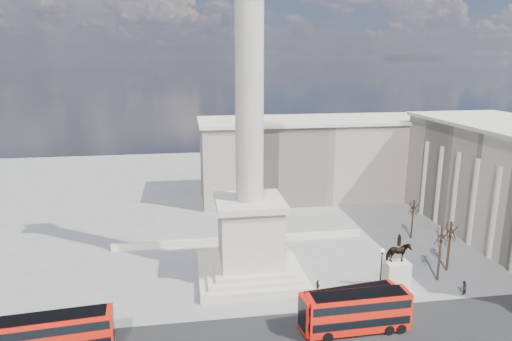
{
  "coord_description": "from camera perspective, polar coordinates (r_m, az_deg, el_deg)",
  "views": [
    {
      "loc": [
        -8.03,
        -51.81,
        28.84
      ],
      "look_at": [
        0.09,
        0.2,
        15.88
      ],
      "focal_mm": 32.0,
      "sensor_mm": 36.0,
      "label": 1
    }
  ],
  "objects": [
    {
      "name": "red_bus_c",
      "position": [
        52.41,
        12.69,
        -16.83
      ],
      "size": [
        11.34,
        2.9,
        4.58
      ],
      "rotation": [
        0.0,
        0.0,
        0.02
      ],
      "color": "red",
      "rests_on": "ground"
    },
    {
      "name": "ground",
      "position": [
        59.84,
        -0.06,
        -14.98
      ],
      "size": [
        180.0,
        180.0,
        0.0
      ],
      "primitive_type": "plane",
      "color": "gray",
      "rests_on": "ground"
    },
    {
      "name": "nelsons_column",
      "position": [
        59.55,
        -0.8,
        -1.67
      ],
      "size": [
        14.0,
        14.0,
        49.85
      ],
      "color": "beige",
      "rests_on": "ground"
    },
    {
      "name": "victorian_lamp",
      "position": [
        60.87,
        15.4,
        -11.42
      ],
      "size": [
        0.49,
        0.49,
        5.73
      ],
      "rotation": [
        0.0,
        0.0,
        0.19
      ],
      "color": "black",
      "rests_on": "ground"
    },
    {
      "name": "pedestrian_standing",
      "position": [
        64.52,
        24.51,
        -13.17
      ],
      "size": [
        1.1,
        1.03,
        1.8
      ],
      "primitive_type": "imported",
      "rotation": [
        0.0,
        0.0,
        3.66
      ],
      "color": "#242228",
      "rests_on": "ground"
    },
    {
      "name": "bare_tree_far",
      "position": [
        78.47,
        19.1,
        -4.31
      ],
      "size": [
        1.69,
        1.69,
        6.89
      ],
      "rotation": [
        0.0,
        0.0,
        0.17
      ],
      "color": "#332319",
      "rests_on": "ground"
    },
    {
      "name": "red_bus_a",
      "position": [
        51.6,
        -23.8,
        -18.31
      ],
      "size": [
        11.36,
        3.58,
        4.53
      ],
      "rotation": [
        0.0,
        0.0,
        0.09
      ],
      "color": "red",
      "rests_on": "ground"
    },
    {
      "name": "balustrade_wall",
      "position": [
        73.91,
        -1.98,
        -8.67
      ],
      "size": [
        40.0,
        0.6,
        1.1
      ],
      "primitive_type": "cube",
      "color": "beige",
      "rests_on": "ground"
    },
    {
      "name": "bare_tree_near",
      "position": [
        64.79,
        22.21,
        -7.45
      ],
      "size": [
        1.87,
        1.87,
        8.2
      ],
      "rotation": [
        0.0,
        0.0,
        0.04
      ],
      "color": "#332319",
      "rests_on": "ground"
    },
    {
      "name": "bare_tree_mid",
      "position": [
        68.34,
        23.16,
        -6.89
      ],
      "size": [
        2.0,
        2.0,
        7.57
      ],
      "rotation": [
        0.0,
        0.0,
        -0.05
      ],
      "color": "#332319",
      "rests_on": "ground"
    },
    {
      "name": "asphalt_road",
      "position": [
        52.44,
        7.47,
        -19.66
      ],
      "size": [
        120.0,
        9.0,
        0.01
      ],
      "primitive_type": "cube",
      "color": "#262626",
      "rests_on": "ground"
    },
    {
      "name": "pedestrian_crossing",
      "position": [
        60.18,
        7.72,
        -14.08
      ],
      "size": [
        0.66,
        1.01,
        1.59
      ],
      "primitive_type": "imported",
      "rotation": [
        0.0,
        0.0,
        1.88
      ],
      "color": "#242228",
      "rests_on": "ground"
    },
    {
      "name": "red_bus_b",
      "position": [
        52.95,
        11.68,
        -16.48
      ],
      "size": [
        11.34,
        3.9,
        4.5
      ],
      "rotation": [
        0.0,
        0.0,
        0.13
      ],
      "color": "red",
      "rests_on": "ground"
    },
    {
      "name": "building_northeast",
      "position": [
        98.16,
        7.92,
        1.64
      ],
      "size": [
        51.0,
        17.0,
        16.6
      ],
      "color": "beige",
      "rests_on": "ground"
    },
    {
      "name": "equestrian_statue",
      "position": [
        61.35,
        17.17,
        -12.06
      ],
      "size": [
        3.7,
        2.78,
        7.79
      ],
      "color": "beige",
      "rests_on": "ground"
    },
    {
      "name": "pedestrian_walking",
      "position": [
        59.23,
        14.66,
        -14.88
      ],
      "size": [
        0.72,
        0.65,
        1.65
      ],
      "primitive_type": "imported",
      "rotation": [
        0.0,
        0.0,
        0.54
      ],
      "color": "#242228",
      "rests_on": "ground"
    }
  ]
}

